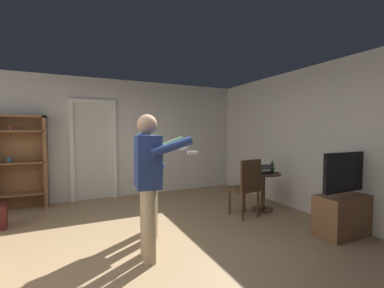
# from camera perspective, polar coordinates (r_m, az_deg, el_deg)

# --- Properties ---
(ground_plane) EXTENTS (6.93, 6.93, 0.00)m
(ground_plane) POSITION_cam_1_polar(r_m,az_deg,el_deg) (3.30, -12.86, -23.52)
(ground_plane) COLOR #997A56
(wall_back) EXTENTS (6.54, 0.12, 2.60)m
(wall_back) POSITION_cam_1_polar(r_m,az_deg,el_deg) (5.86, -19.18, 1.15)
(wall_back) COLOR beige
(wall_back) RESTS_ON ground_plane
(wall_right) EXTENTS (0.12, 6.00, 2.60)m
(wall_right) POSITION_cam_1_polar(r_m,az_deg,el_deg) (4.80, 27.70, 0.60)
(wall_right) COLOR beige
(wall_right) RESTS_ON ground_plane
(doorway_frame) EXTENTS (0.93, 0.08, 2.13)m
(doorway_frame) POSITION_cam_1_polar(r_m,az_deg,el_deg) (5.77, -21.32, 0.33)
(doorway_frame) COLOR white
(doorway_frame) RESTS_ON ground_plane
(bookshelf) EXTENTS (0.97, 0.32, 1.76)m
(bookshelf) POSITION_cam_1_polar(r_m,az_deg,el_deg) (5.71, -34.66, -2.71)
(bookshelf) COLOR brown
(bookshelf) RESTS_ON ground_plane
(tv_flatscreen) EXTENTS (0.96, 0.40, 1.17)m
(tv_flatscreen) POSITION_cam_1_polar(r_m,az_deg,el_deg) (4.28, 31.31, -12.42)
(tv_flatscreen) COLOR brown
(tv_flatscreen) RESTS_ON ground_plane
(side_table) EXTENTS (0.63, 0.63, 0.70)m
(side_table) POSITION_cam_1_polar(r_m,az_deg,el_deg) (4.91, 15.72, -8.86)
(side_table) COLOR #4C331E
(side_table) RESTS_ON ground_plane
(laptop) EXTENTS (0.41, 0.42, 0.15)m
(laptop) POSITION_cam_1_polar(r_m,az_deg,el_deg) (4.80, 15.68, -5.71)
(laptop) COLOR black
(laptop) RESTS_ON side_table
(bottle_on_table) EXTENTS (0.06, 0.06, 0.22)m
(bottle_on_table) POSITION_cam_1_polar(r_m,az_deg,el_deg) (4.89, 17.64, -5.09)
(bottle_on_table) COLOR #174C18
(bottle_on_table) RESTS_ON side_table
(wooden_chair) EXTENTS (0.45, 0.45, 0.99)m
(wooden_chair) POSITION_cam_1_polar(r_m,az_deg,el_deg) (4.43, 12.24, -9.12)
(wooden_chair) COLOR #4C331E
(wooden_chair) RESTS_ON ground_plane
(person_blue_shirt) EXTENTS (0.64, 0.59, 1.65)m
(person_blue_shirt) POSITION_cam_1_polar(r_m,az_deg,el_deg) (2.93, -9.78, -7.30)
(person_blue_shirt) COLOR tan
(person_blue_shirt) RESTS_ON ground_plane
(person_striped_shirt) EXTENTS (0.68, 0.56, 1.64)m
(person_striped_shirt) POSITION_cam_1_polar(r_m,az_deg,el_deg) (3.58, -9.66, -5.64)
(person_striped_shirt) COLOR tan
(person_striped_shirt) RESTS_ON ground_plane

